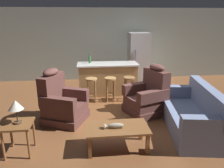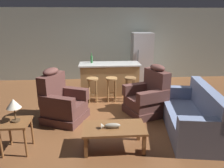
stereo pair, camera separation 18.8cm
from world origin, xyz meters
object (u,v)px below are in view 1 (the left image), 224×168
(couch, at_px, (193,115))
(kitchen_island, at_px, (108,79))
(bar_stool_left, at_px, (91,86))
(bar_stool_middle, at_px, (110,85))
(table_lamp, at_px, (16,106))
(end_table, at_px, (18,129))
(recliner_near_island, at_px, (148,96))
(bar_stool_right, at_px, (129,84))
(fish_figurine, at_px, (114,126))
(bottle_tall_green, at_px, (90,59))
(coffee_table, at_px, (117,130))
(recliner_near_lamp, at_px, (62,103))
(refrigerator, at_px, (138,58))

(couch, bearing_deg, kitchen_island, -49.40)
(bar_stool_left, height_order, bar_stool_middle, same)
(table_lamp, distance_m, kitchen_island, 3.42)
(end_table, bearing_deg, couch, 7.30)
(recliner_near_island, distance_m, bar_stool_left, 1.61)
(bar_stool_right, bearing_deg, bar_stool_left, 180.00)
(fish_figurine, bearing_deg, kitchen_island, 86.71)
(table_lamp, bearing_deg, bar_stool_middle, 51.52)
(bar_stool_left, height_order, bar_stool_right, same)
(bar_stool_right, height_order, bottle_tall_green, bottle_tall_green)
(fish_figurine, bearing_deg, table_lamp, 176.82)
(coffee_table, xyz_separation_m, bottle_tall_green, (-0.42, 3.07, 0.70))
(kitchen_island, bearing_deg, coffee_table, -92.09)
(fish_figurine, bearing_deg, recliner_near_lamp, 128.88)
(fish_figurine, relative_size, bar_stool_left, 0.50)
(bar_stool_right, distance_m, refrigerator, 1.99)
(coffee_table, bearing_deg, refrigerator, 72.37)
(refrigerator, bearing_deg, recliner_near_island, -97.73)
(bar_stool_middle, bearing_deg, kitchen_island, 91.28)
(end_table, distance_m, bar_stool_left, 2.61)
(recliner_near_lamp, distance_m, end_table, 1.34)
(recliner_near_lamp, height_order, refrigerator, refrigerator)
(couch, distance_m, kitchen_island, 2.91)
(end_table, distance_m, bar_stool_right, 3.26)
(bar_stool_middle, bearing_deg, table_lamp, -128.48)
(kitchen_island, relative_size, refrigerator, 1.02)
(recliner_near_lamp, height_order, recliner_near_island, same)
(recliner_near_island, bearing_deg, refrigerator, -118.54)
(recliner_near_island, xyz_separation_m, bottle_tall_green, (-1.38, 1.62, 0.64))
(table_lamp, distance_m, bar_stool_left, 2.63)
(coffee_table, xyz_separation_m, fish_figurine, (-0.06, -0.03, 0.10))
(couch, distance_m, bar_stool_right, 2.10)
(recliner_near_lamp, distance_m, bar_stool_right, 2.04)
(coffee_table, height_order, bottle_tall_green, bottle_tall_green)
(fish_figurine, distance_m, bar_stool_middle, 2.36)
(end_table, distance_m, bar_stool_middle, 2.91)
(recliner_near_island, relative_size, bar_stool_middle, 1.76)
(fish_figurine, bearing_deg, bar_stool_middle, 85.49)
(couch, bearing_deg, bar_stool_left, -33.29)
(recliner_near_lamp, xyz_separation_m, bottle_tall_green, (0.67, 1.82, 0.64))
(recliner_near_lamp, bearing_deg, bottle_tall_green, 93.48)
(kitchen_island, height_order, bottle_tall_green, bottle_tall_green)
(recliner_near_lamp, distance_m, table_lamp, 1.39)
(end_table, relative_size, bottle_tall_green, 1.86)
(coffee_table, distance_m, bar_stool_left, 2.36)
(bar_stool_right, xyz_separation_m, bottle_tall_green, (-1.07, 0.74, 0.59))
(recliner_near_lamp, distance_m, refrigerator, 3.81)
(coffee_table, bearing_deg, bar_stool_left, 99.76)
(bar_stool_right, height_order, refrigerator, refrigerator)
(coffee_table, distance_m, refrigerator, 4.39)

